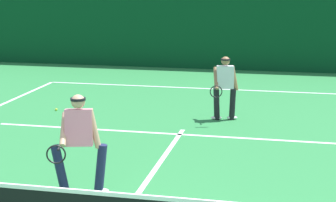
{
  "coord_description": "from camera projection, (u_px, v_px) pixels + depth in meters",
  "views": [
    {
      "loc": [
        2.25,
        -5.71,
        3.43
      ],
      "look_at": [
        -0.03,
        4.9,
        1.0
      ],
      "focal_mm": 59.94,
      "sensor_mm": 36.0,
      "label": 1
    }
  ],
  "objects": [
    {
      "name": "player_near",
      "position": [
        79.0,
        140.0,
        8.8
      ],
      "size": [
        0.91,
        0.91,
        1.64
      ],
      "rotation": [
        0.0,
        0.0,
        3.41
      ],
      "color": "#1E234C",
      "rests_on": "ground_plane"
    },
    {
      "name": "back_fence_windscreen",
      "position": [
        226.0,
        28.0,
        20.63
      ],
      "size": [
        22.66,
        0.12,
        3.09
      ],
      "primitive_type": "cube",
      "color": "#083A1C",
      "rests_on": "ground_plane"
    },
    {
      "name": "player_far",
      "position": [
        225.0,
        86.0,
        13.47
      ],
      "size": [
        0.66,
        0.87,
        1.55
      ],
      "rotation": [
        0.0,
        0.0,
        3.37
      ],
      "color": "black",
      "rests_on": "ground_plane"
    },
    {
      "name": "court_line_centre",
      "position": [
        149.0,
        178.0,
        9.71
      ],
      "size": [
        0.1,
        6.4,
        0.01
      ],
      "primitive_type": "cube",
      "color": "white",
      "rests_on": "ground_plane"
    },
    {
      "name": "court_line_baseline_far",
      "position": [
        212.0,
        89.0,
        17.38
      ],
      "size": [
        10.6,
        0.1,
        0.01
      ],
      "primitive_type": "cube",
      "color": "white",
      "rests_on": "ground_plane"
    },
    {
      "name": "tennis_ball",
      "position": [
        56.0,
        110.0,
        14.55
      ],
      "size": [
        0.07,
        0.07,
        0.07
      ],
      "primitive_type": "sphere",
      "color": "#D1E033",
      "rests_on": "ground_plane"
    },
    {
      "name": "court_line_service",
      "position": [
        180.0,
        134.0,
        12.39
      ],
      "size": [
        8.64,
        0.1,
        0.01
      ],
      "primitive_type": "cube",
      "color": "white",
      "rests_on": "ground_plane"
    }
  ]
}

